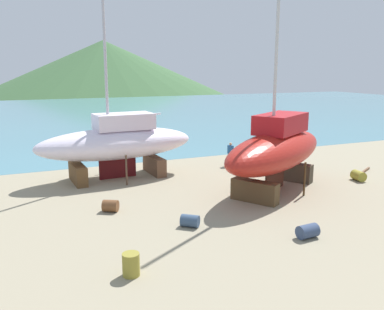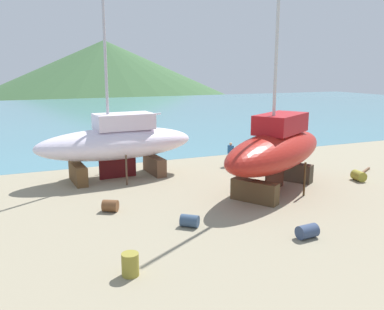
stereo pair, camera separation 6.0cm
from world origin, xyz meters
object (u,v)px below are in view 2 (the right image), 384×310
at_px(worker, 231,154).
at_px(barrel_rust_near, 130,264).
at_px(barrel_tipped_right, 190,221).
at_px(barrel_tipped_left, 359,176).
at_px(barrel_rust_mid, 110,206).
at_px(barrel_rust_far, 307,231).
at_px(sailboat_large_starboard, 117,142).
at_px(sailboat_far_slipway, 276,149).

bearing_deg(worker, barrel_rust_near, -144.50).
height_order(worker, barrel_tipped_right, worker).
bearing_deg(barrel_tipped_left, barrel_rust_mid, 178.32).
relative_size(barrel_rust_near, barrel_rust_mid, 1.10).
bearing_deg(worker, barrel_rust_mid, -162.54).
relative_size(barrel_rust_far, barrel_tipped_right, 1.09).
height_order(barrel_tipped_left, barrel_rust_near, barrel_rust_near).
relative_size(sailboat_large_starboard, barrel_tipped_left, 21.00).
distance_m(sailboat_large_starboard, worker, 8.81).
distance_m(sailboat_far_slipway, barrel_tipped_right, 8.11).
distance_m(sailboat_large_starboard, barrel_tipped_right, 10.21).
height_order(barrel_tipped_left, barrel_rust_mid, barrel_tipped_left).
xyz_separation_m(sailboat_large_starboard, barrel_rust_far, (5.31, -13.10, -2.15)).
relative_size(sailboat_large_starboard, barrel_tipped_right, 22.87).
distance_m(sailboat_large_starboard, barrel_rust_far, 14.30).
distance_m(worker, barrel_rust_mid, 12.51).
bearing_deg(barrel_rust_mid, barrel_rust_near, -95.97).
height_order(sailboat_far_slipway, barrel_rust_far, sailboat_far_slipway).
distance_m(sailboat_far_slipway, barrel_rust_near, 12.86).
height_order(barrel_rust_near, barrel_rust_mid, barrel_rust_near).
distance_m(sailboat_far_slipway, worker, 6.98).
distance_m(sailboat_far_slipway, barrel_rust_far, 7.48).
relative_size(sailboat_large_starboard, worker, 10.78).
bearing_deg(barrel_rust_far, sailboat_large_starboard, 112.05).
distance_m(barrel_tipped_left, barrel_rust_mid, 16.32).
xyz_separation_m(barrel_tipped_left, barrel_rust_near, (-17.04, -6.42, 0.09)).
height_order(sailboat_large_starboard, barrel_rust_near, sailboat_large_starboard).
xyz_separation_m(sailboat_large_starboard, barrel_tipped_left, (14.41, -6.89, -2.13)).
relative_size(sailboat_far_slipway, sailboat_large_starboard, 0.83).
xyz_separation_m(barrel_rust_far, barrel_rust_near, (-7.94, -0.21, 0.12)).
distance_m(worker, barrel_tipped_right, 12.69).
relative_size(worker, barrel_tipped_left, 1.95).
distance_m(worker, barrel_tipped_left, 9.16).
distance_m(barrel_tipped_right, barrel_rust_mid, 4.60).
relative_size(worker, barrel_rust_mid, 2.32).
bearing_deg(sailboat_far_slipway, barrel_rust_mid, -32.27).
distance_m(barrel_rust_far, barrel_tipped_right, 5.30).
bearing_deg(barrel_tipped_left, sailboat_far_slipway, 176.76).
height_order(worker, barrel_rust_near, worker).
bearing_deg(worker, barrel_rust_far, -118.83).
bearing_deg(sailboat_large_starboard, barrel_tipped_right, 92.54).
bearing_deg(worker, sailboat_far_slipway, -109.56).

